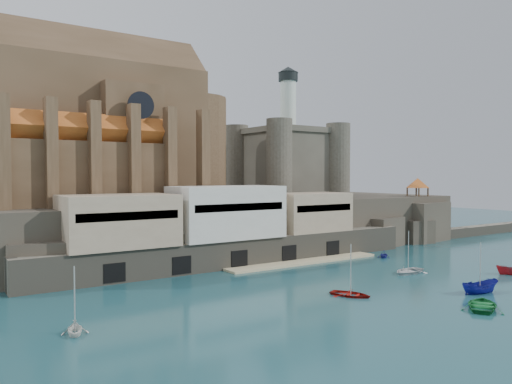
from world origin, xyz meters
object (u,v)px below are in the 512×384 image
Objects in this scene: pavilion at (418,184)px; boat_0 at (351,296)px; boat_2 at (480,293)px; castle_keep at (286,159)px; church at (105,134)px.

pavilion is 59.40m from boat_0.
boat_0 is 0.95× the size of boat_2.
castle_keep is 5.49× the size of boat_2.
pavilion is (25.92, -15.08, -5.59)m from castle_keep.
pavilion reaches higher than boat_2.
church is 52.61m from boat_0.
church is 7.34× the size of pavilion.
boat_2 is (30.28, -53.19, -22.13)m from church.
castle_keep is 30.50m from pavilion.
boat_2 is at bearing -60.35° from church.
church is 68.65m from pavilion.
boat_0 is at bearing -118.75° from castle_keep.
boat_2 is (-9.93, -52.41, -18.31)m from castle_keep.
castle_keep reaches higher than pavilion.
church is at bearing 86.53° from boat_0.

